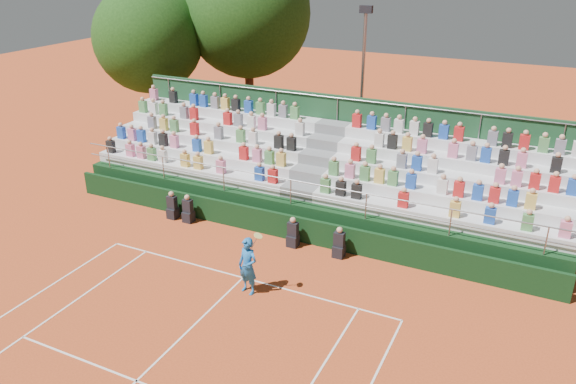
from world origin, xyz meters
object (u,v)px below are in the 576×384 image
at_px(tree_west, 148,39).
at_px(tennis_player, 248,266).
at_px(floodlight_mast, 363,75).
at_px(tree_east, 248,14).

bearing_deg(tree_west, tennis_player, -42.72).
xyz_separation_m(tree_west, floodlight_mast, (12.16, 0.95, -1.09)).
distance_m(tennis_player, tree_west, 18.19).
distance_m(tree_east, floodlight_mast, 8.54).
height_order(tennis_player, tree_east, tree_east).
bearing_deg(tree_east, floodlight_mast, -18.23).
bearing_deg(tree_east, tree_west, -140.82).
bearing_deg(tree_east, tennis_player, -60.96).
xyz_separation_m(tennis_player, tree_east, (-8.58, 15.45, 5.86)).
distance_m(tennis_player, tree_east, 18.62).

